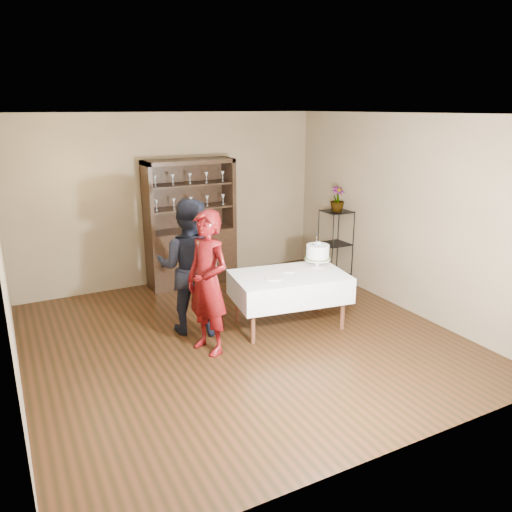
% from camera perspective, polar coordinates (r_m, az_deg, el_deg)
% --- Properties ---
extents(floor, '(5.00, 5.00, 0.00)m').
position_cam_1_polar(floor, '(6.30, -1.69, -9.41)').
color(floor, black).
rests_on(floor, ground).
extents(ceiling, '(5.00, 5.00, 0.00)m').
position_cam_1_polar(ceiling, '(5.66, -1.94, 15.94)').
color(ceiling, silver).
rests_on(ceiling, back_wall).
extents(back_wall, '(5.00, 0.02, 2.70)m').
position_cam_1_polar(back_wall, '(8.12, -9.56, 6.36)').
color(back_wall, brown).
rests_on(back_wall, floor).
extents(wall_left, '(0.02, 5.00, 2.70)m').
position_cam_1_polar(wall_left, '(5.30, -26.94, -0.75)').
color(wall_left, brown).
rests_on(wall_left, floor).
extents(wall_right, '(0.02, 5.00, 2.70)m').
position_cam_1_polar(wall_right, '(7.25, 16.33, 4.70)').
color(wall_right, brown).
rests_on(wall_right, floor).
extents(china_hutch, '(1.40, 0.48, 2.00)m').
position_cam_1_polar(china_hutch, '(8.10, -7.44, 1.45)').
color(china_hutch, black).
rests_on(china_hutch, floor).
extents(plant_etagere, '(0.42, 0.42, 1.20)m').
position_cam_1_polar(plant_etagere, '(8.16, 9.04, 1.41)').
color(plant_etagere, black).
rests_on(plant_etagere, floor).
extents(cake_table, '(1.55, 1.09, 0.72)m').
position_cam_1_polar(cake_table, '(6.46, 3.82, -3.51)').
color(cake_table, silver).
rests_on(cake_table, floor).
extents(woman, '(0.58, 0.71, 1.69)m').
position_cam_1_polar(woman, '(5.72, -5.54, -3.09)').
color(woman, '#38050C').
rests_on(woman, floor).
extents(man, '(1.05, 1.00, 1.72)m').
position_cam_1_polar(man, '(6.27, -7.64, -1.21)').
color(man, black).
rests_on(man, floor).
extents(cake, '(0.39, 0.39, 0.47)m').
position_cam_1_polar(cake, '(6.70, 7.06, 0.36)').
color(cake, white).
rests_on(cake, cake_table).
extents(plate_near, '(0.23, 0.23, 0.01)m').
position_cam_1_polar(plate_near, '(6.23, 2.02, -2.53)').
color(plate_near, white).
rests_on(plate_near, cake_table).
extents(plate_far, '(0.21, 0.21, 0.01)m').
position_cam_1_polar(plate_far, '(6.51, 3.71, -1.71)').
color(plate_far, white).
rests_on(plate_far, cake_table).
extents(potted_plant, '(0.23, 0.23, 0.40)m').
position_cam_1_polar(potted_plant, '(7.96, 9.28, 6.43)').
color(potted_plant, '#47632F').
rests_on(potted_plant, plant_etagere).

